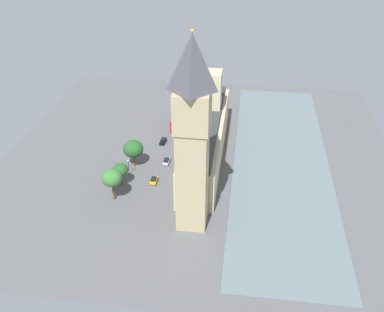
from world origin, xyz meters
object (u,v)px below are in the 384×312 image
double_decker_bus_leading (177,122)px  pedestrian_far_end (184,140)px  plane_tree_corner (133,149)px  street_lamp_by_river_gate (128,164)px  car_black_opposite_hall (163,141)px  plane_tree_kerbside (112,178)px  clock_tower (192,135)px  parliament_building (206,134)px  plane_tree_trailing (121,170)px  car_silver_under_trees (167,161)px  car_yellow_cab_near_tower (154,180)px

double_decker_bus_leading → pedestrian_far_end: size_ratio=6.63×
plane_tree_corner → street_lamp_by_river_gate: (0.33, 5.69, -2.42)m
car_black_opposite_hall → plane_tree_kerbside: (7.99, 35.15, 6.76)m
clock_tower → street_lamp_by_river_gate: clock_tower is taller
double_decker_bus_leading → street_lamp_by_river_gate: street_lamp_by_river_gate is taller
plane_tree_kerbside → car_black_opposite_hall: bearing=-102.8°
pedestrian_far_end → street_lamp_by_river_gate: 28.20m
parliament_building → plane_tree_corner: (22.79, 10.99, -1.15)m
plane_tree_trailing → pedestrian_far_end: bearing=-117.3°
car_black_opposite_hall → plane_tree_kerbside: size_ratio=0.45×
double_decker_bus_leading → plane_tree_kerbside: bearing=-98.7°
car_silver_under_trees → car_yellow_cab_near_tower: bearing=-98.0°
clock_tower → plane_tree_trailing: size_ratio=7.09×
parliament_building → car_black_opposite_hall: (16.24, -5.38, -6.78)m
double_decker_bus_leading → car_yellow_cab_near_tower: (1.08, 37.35, -1.75)m
car_silver_under_trees → pedestrian_far_end: 15.82m
pedestrian_far_end → street_lamp_by_river_gate: (14.34, 24.05, 3.38)m
plane_tree_corner → car_yellow_cab_near_tower: bearing=134.6°
parliament_building → car_yellow_cab_near_tower: 25.19m
street_lamp_by_river_gate → clock_tower: bearing=138.7°
car_yellow_cab_near_tower → plane_tree_kerbside: plane_tree_kerbside is taller
parliament_building → car_black_opposite_hall: 18.40m
car_silver_under_trees → plane_tree_kerbside: 25.64m
double_decker_bus_leading → plane_tree_kerbside: plane_tree_kerbside is taller
street_lamp_by_river_gate → plane_tree_corner: bearing=-93.3°
car_yellow_cab_near_tower → plane_tree_trailing: bearing=-163.9°
plane_tree_corner → street_lamp_by_river_gate: bearing=86.7°
car_silver_under_trees → plane_tree_trailing: plane_tree_trailing is taller
parliament_building → car_yellow_cab_near_tower: size_ratio=15.43×
plane_tree_corner → plane_tree_kerbside: bearing=85.6°
car_yellow_cab_near_tower → street_lamp_by_river_gate: (8.81, -2.91, 3.21)m
car_yellow_cab_near_tower → pedestrian_far_end: (-5.53, -26.96, -0.16)m
plane_tree_trailing → plane_tree_corner: bearing=-96.2°
car_black_opposite_hall → pedestrian_far_end: size_ratio=2.84×
car_black_opposite_hall → plane_tree_trailing: size_ratio=0.61×
double_decker_bus_leading → plane_tree_trailing: (10.78, 39.94, 2.85)m
clock_tower → plane_tree_corner: size_ratio=5.72×
pedestrian_far_end → plane_tree_corner: 23.81m
clock_tower → plane_tree_trailing: bearing=-31.8°
plane_tree_corner → double_decker_bus_leading: bearing=-108.4°
plane_tree_corner → plane_tree_kerbside: size_ratio=0.92×
car_silver_under_trees → street_lamp_by_river_gate: bearing=-139.8°
car_black_opposite_hall → car_silver_under_trees: bearing=110.6°
parliament_building → car_black_opposite_hall: bearing=-18.3°
clock_tower → car_silver_under_trees: bearing=-66.6°
clock_tower → double_decker_bus_leading: clock_tower is taller
parliament_building → car_yellow_cab_near_tower: (14.31, 19.59, -6.78)m
clock_tower → pedestrian_far_end: size_ratio=33.29×
parliament_building → street_lamp_by_river_gate: size_ratio=10.76×
pedestrian_far_end → plane_tree_trailing: 33.58m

